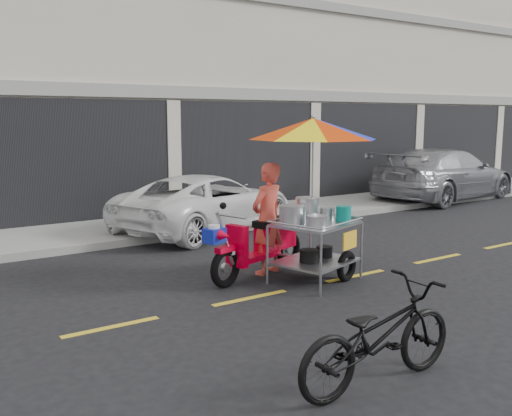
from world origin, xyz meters
TOP-DOWN VIEW (x-y plane):
  - ground at (0.00, 0.00)m, footprint 90.00×90.00m
  - sidewalk at (0.00, 5.50)m, footprint 45.00×3.00m
  - shophouse_block at (2.82, 10.59)m, footprint 36.00×8.11m
  - centerline at (0.00, 0.00)m, footprint 42.00×0.10m
  - white_pickup at (-0.13, 4.57)m, footprint 4.96×3.57m
  - silver_pickup at (8.15, 4.70)m, footprint 5.63×2.84m
  - near_bicycle at (-2.46, -2.85)m, footprint 1.88×0.67m
  - food_vendor_rig at (-0.85, 0.47)m, footprint 2.93×2.42m

SIDE VIEW (x-z plane):
  - ground at x=0.00m, z-range 0.00..0.00m
  - centerline at x=0.00m, z-range 0.00..0.01m
  - sidewalk at x=0.00m, z-range 0.00..0.15m
  - near_bicycle at x=-2.46m, z-range 0.00..0.99m
  - white_pickup at x=-0.13m, z-range 0.00..1.25m
  - silver_pickup at x=8.15m, z-range 0.00..1.57m
  - food_vendor_rig at x=-0.85m, z-range 0.32..2.87m
  - shophouse_block at x=2.82m, z-range -0.96..9.44m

